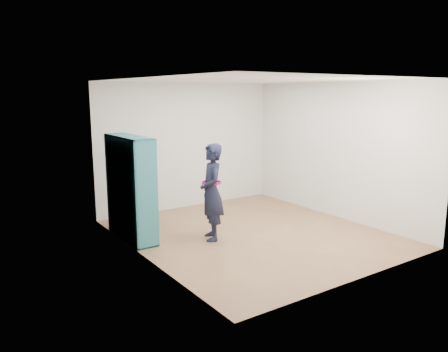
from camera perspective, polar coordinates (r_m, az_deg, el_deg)
floor at (r=7.62m, az=3.82°, el=-7.52°), size 4.50×4.50×0.00m
ceiling at (r=7.23m, az=4.09°, el=12.42°), size 4.50×4.50×0.00m
wall_left at (r=6.30m, az=-10.53°, el=0.62°), size 0.02×4.50×2.60m
wall_right at (r=8.68m, az=14.41°, el=3.25°), size 0.02×4.50×2.60m
wall_back at (r=9.17m, az=-4.77°, el=3.95°), size 4.00×0.02×2.60m
wall_front at (r=5.74m, az=17.92°, el=-0.72°), size 4.00×0.02×2.60m
bookshelf at (r=7.32m, az=-12.25°, el=-1.74°), size 0.37×1.28×1.71m
person at (r=7.13m, az=-1.61°, el=-2.11°), size 0.57×0.68×1.60m
smartphone at (r=7.17m, az=-2.84°, el=-1.18°), size 0.04×0.08×0.13m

